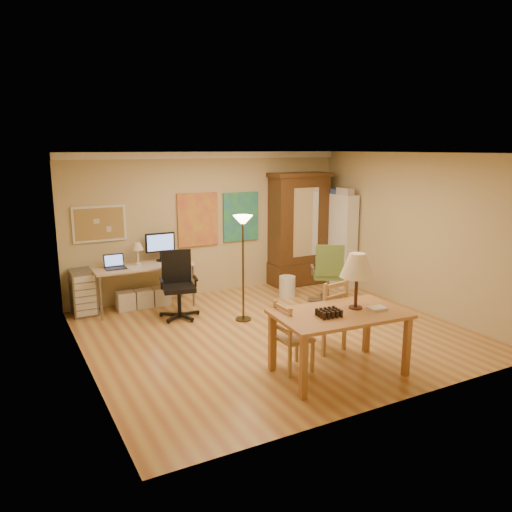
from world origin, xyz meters
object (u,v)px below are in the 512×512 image
dining_table (346,299)px  office_chair_green (328,287)px  bookshelf (340,241)px  office_chair_black (179,300)px  armoire (298,236)px  computer_desk (145,281)px

dining_table → office_chair_green: (1.49, 2.41, -0.65)m
dining_table → office_chair_green: 2.90m
bookshelf → office_chair_green: bearing=-136.3°
office_chair_green → bookshelf: (0.96, 0.92, 0.63)m
bookshelf → office_chair_black: bearing=-173.9°
dining_table → armoire: size_ratio=0.73×
office_chair_black → armoire: (2.90, 0.88, 0.70)m
office_chair_black → office_chair_green: bearing=-11.5°
office_chair_green → armoire: (0.27, 1.41, 0.70)m
computer_desk → armoire: size_ratio=0.74×
dining_table → armoire: bearing=65.3°
office_chair_green → bookshelf: bearing=43.7°
computer_desk → bookshelf: 3.99m
office_chair_black → bookshelf: 3.68m
office_chair_black → computer_desk: bearing=113.2°
armoire → bookshelf: (0.70, -0.49, -0.07)m
computer_desk → office_chair_green: (2.98, -1.33, -0.17)m
office_chair_green → bookshelf: size_ratio=0.60×
computer_desk → office_chair_black: 0.89m
office_chair_green → armoire: size_ratio=0.49×
office_chair_green → bookshelf: 1.47m
dining_table → armoire: (1.76, 3.82, 0.04)m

